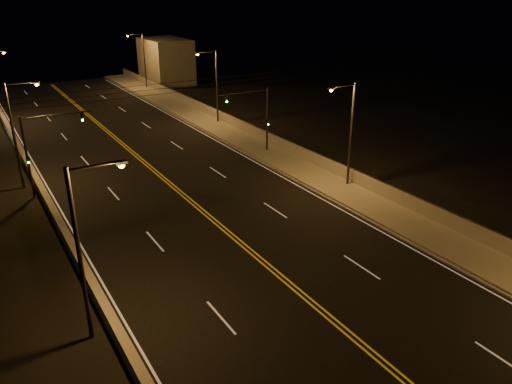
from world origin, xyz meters
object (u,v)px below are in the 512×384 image
streetlight_4 (85,242)px  streetlight_3 (142,57)px  traffic_signal_left (40,145)px  streetlight_5 (17,128)px  streetlight_1 (348,129)px  traffic_signal_right (258,114)px  streetlight_2 (214,82)px

streetlight_4 → streetlight_3: bearing=68.5°
streetlight_3 → streetlight_4: same height
traffic_signal_left → streetlight_5: bearing=113.6°
streetlight_3 → streetlight_1: bearing=-90.0°
streetlight_1 → traffic_signal_left: size_ratio=1.33×
traffic_signal_right → streetlight_3: bearing=87.6°
streetlight_4 → traffic_signal_right: (19.91, 18.65, -0.90)m
streetlight_3 → streetlight_4: bearing=-111.5°
traffic_signal_right → traffic_signal_left: (-18.82, 0.00, 0.00)m
streetlight_4 → streetlight_5: bearing=90.0°
streetlight_2 → streetlight_4: same height
streetlight_1 → traffic_signal_left: streetlight_1 is taller
streetlight_1 → streetlight_5: (-21.39, 13.17, 0.00)m
streetlight_1 → streetlight_4: same height
streetlight_5 → traffic_signal_right: size_ratio=1.33×
streetlight_3 → traffic_signal_left: 41.11m
streetlight_2 → streetlight_3: size_ratio=1.00×
streetlight_2 → streetlight_3: same height
streetlight_4 → streetlight_5: size_ratio=1.00×
streetlight_4 → streetlight_5: (0.00, 21.14, 0.00)m
traffic_signal_right → streetlight_4: bearing=-136.9°
streetlight_5 → traffic_signal_left: streetlight_5 is taller
streetlight_1 → traffic_signal_right: streetlight_1 is taller
streetlight_1 → streetlight_5: 25.12m
streetlight_4 → traffic_signal_right: size_ratio=1.33×
streetlight_5 → streetlight_1: bearing=-31.6°
streetlight_5 → streetlight_3: bearing=57.2°
streetlight_3 → streetlight_4: 58.44m
streetlight_1 → streetlight_5: same height
streetlight_1 → streetlight_2: (0.00, 22.52, 0.00)m
streetlight_3 → streetlight_5: (-21.39, -33.25, 0.00)m
streetlight_2 → traffic_signal_right: size_ratio=1.33×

